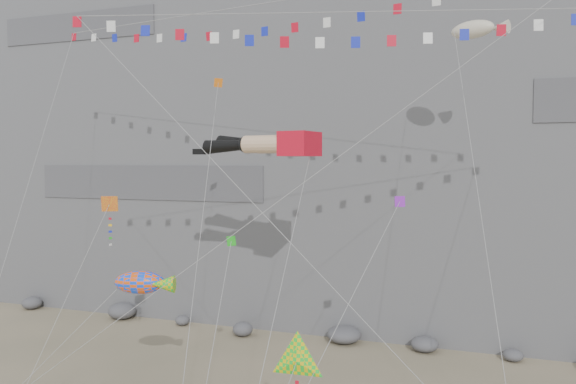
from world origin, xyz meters
name	(u,v)px	position (x,y,z in m)	size (l,w,h in m)	color
cliff	(381,49)	(0.00, 32.00, 25.00)	(80.00, 28.00, 50.00)	slate
talus_boulders	(344,335)	(0.00, 17.00, 0.60)	(60.00, 3.00, 1.20)	#5C5C61
legs_kite	(267,145)	(-2.61, 7.52, 14.87)	(9.49, 17.97, 21.75)	red
flag_banner_upper	(279,1)	(-1.80, 7.48, 23.32)	(34.56, 14.97, 29.17)	red
flag_banner_lower	(338,13)	(2.95, 2.90, 21.12)	(25.25, 9.19, 24.13)	red
harlequin_kite	(109,204)	(-10.96, 3.41, 11.32)	(2.71, 7.68, 13.21)	red
fish_windsock	(140,282)	(-8.11, 2.15, 7.14)	(8.68, 6.22, 10.87)	#F8520C
delta_kite	(297,361)	(2.43, -1.98, 5.35)	(2.58, 7.46, 8.87)	yellow
blimp_windsock	(472,31)	(9.05, 11.22, 21.60)	(4.57, 14.91, 25.64)	beige
small_kite_a	(218,88)	(-5.75, 7.25, 18.37)	(4.69, 13.57, 23.03)	orange
small_kite_b	(398,205)	(5.79, 4.08, 11.66)	(5.25, 11.12, 16.39)	purple
small_kite_c	(231,244)	(-2.60, 2.26, 9.52)	(3.17, 10.76, 14.18)	green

